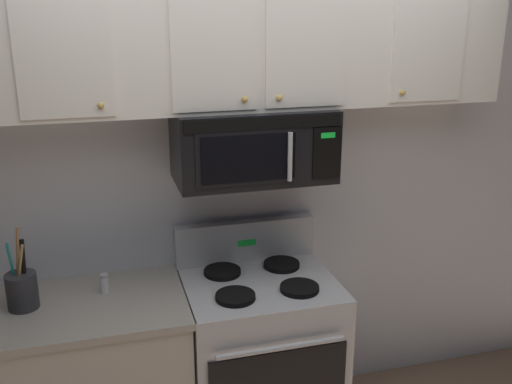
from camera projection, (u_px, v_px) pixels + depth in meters
back_wall at (241, 175)px, 3.14m from camera, size 5.20×0.10×2.70m
stove_range at (259, 356)px, 3.07m from camera, size 0.76×0.69×1.12m
over_range_microwave at (253, 145)px, 2.84m from camera, size 0.76×0.43×0.35m
upper_cabinets at (251, 49)px, 2.73m from camera, size 2.50×0.36×0.55m
utensil_crock_charcoal at (22, 289)px, 2.66m from camera, size 0.14×0.14×0.39m
salt_shaker at (104, 284)px, 2.81m from camera, size 0.04×0.04×0.10m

